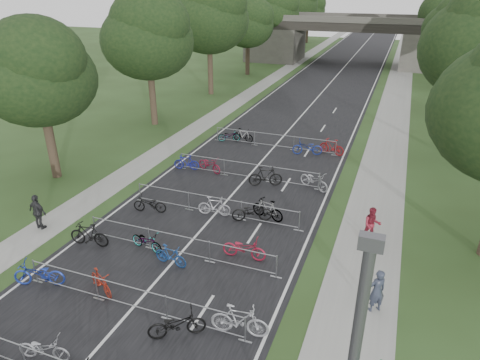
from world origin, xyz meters
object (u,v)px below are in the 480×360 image
(overpass_bridge, at_px, (349,40))
(pedestrian_c, at_px, (38,212))
(pedestrian_a, at_px, (377,291))
(pedestrian_b, at_px, (372,225))

(overpass_bridge, xyz_separation_m, pedestrian_c, (-7.65, -54.40, -2.60))
(pedestrian_a, bearing_deg, overpass_bridge, -115.82)
(pedestrian_a, bearing_deg, pedestrian_c, -35.48)
(pedestrian_a, xyz_separation_m, pedestrian_b, (-0.61, 4.93, -0.03))
(pedestrian_a, height_order, pedestrian_c, pedestrian_c)
(overpass_bridge, height_order, pedestrian_a, overpass_bridge)
(overpass_bridge, distance_m, pedestrian_b, 50.37)
(pedestrian_c, bearing_deg, overpass_bridge, -91.46)
(pedestrian_b, bearing_deg, overpass_bridge, 84.06)
(pedestrian_a, relative_size, pedestrian_c, 0.97)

